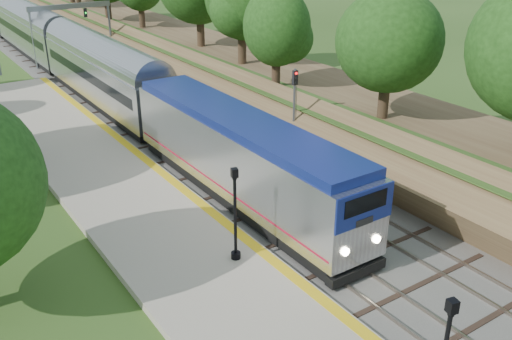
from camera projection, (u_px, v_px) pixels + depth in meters
trackbed at (58, 55)px, 63.46m from camera, size 9.50×170.00×0.28m
platform at (181, 250)px, 26.45m from camera, size 6.40×68.00×0.38m
yellow_stripe at (233, 229)px, 27.82m from camera, size 0.55×68.00×0.01m
embankment at (127, 30)px, 66.94m from camera, size 10.64×170.00×11.70m
signal_gantry at (71, 18)px, 57.96m from camera, size 8.40×0.38×6.20m
trees_behind_platform at (7, 160)px, 25.16m from camera, size 7.82×53.32×7.21m
train at (35, 35)px, 62.11m from camera, size 3.14×104.42×4.62m
lamppost_far at (235, 220)px, 24.68m from camera, size 0.43×0.43×4.39m
signal_farside at (294, 103)px, 35.71m from camera, size 0.31×0.25×5.68m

